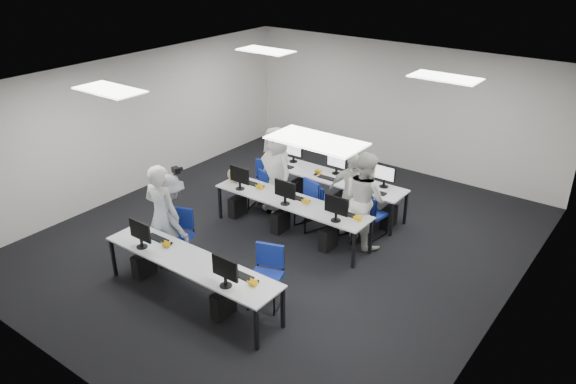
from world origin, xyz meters
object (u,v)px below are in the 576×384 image
Objects in this scene: chair_7 at (372,222)px; student_1 at (365,199)px; chair_3 at (309,215)px; chair_5 at (271,194)px; chair_2 at (263,193)px; desk_front at (191,263)px; chair_0 at (178,247)px; chair_1 at (266,287)px; desk_mid at (291,203)px; student_2 at (277,170)px; photographer at (171,218)px; chair_6 at (319,209)px; student_3 at (352,194)px; chair_4 at (355,224)px; student_0 at (162,215)px.

student_1 reaches higher than chair_7.
chair_3 is 1.23m from chair_5.
desk_front is at bearing -85.56° from chair_2.
student_1 reaches higher than chair_0.
chair_5 is (-2.08, 2.76, -0.05)m from chair_1.
chair_1 reaches higher than chair_3.
chair_1 is 1.14× the size of chair_7.
student_2 is at bearing 141.81° from desk_mid.
photographer is (-1.29, -2.36, 0.53)m from chair_3.
chair_6 is 0.87m from student_3.
chair_7 is 0.47× the size of student_1.
chair_5 is 2.73m from photographer.
chair_1 is at bearing -38.07° from chair_5.
desk_front is 3.76m from chair_7.
chair_4 is (1.04, 0.63, -0.40)m from desk_mid.
desk_front is at bearing 92.58° from student_1.
chair_0 is 1.02× the size of chair_1.
desk_mid is 1.60m from chair_7.
desk_mid is at bearing 41.31° from chair_0.
chair_4 is at bearing 11.10° from chair_5.
chair_2 reaches higher than chair_7.
chair_2 reaches higher than chair_6.
student_3 reaches higher than chair_2.
chair_6 reaches higher than desk_front.
chair_1 is 1.18× the size of chair_5.
chair_3 is at bearing -149.19° from chair_7.
chair_3 is 0.47× the size of student_1.
student_1 is (2.43, -0.05, 0.59)m from chair_2.
desk_mid is 1.28m from chair_4.
chair_5 is (0.11, 0.15, -0.05)m from chair_2.
student_1 is (1.23, 3.19, 0.21)m from desk_front.
chair_4 is at bearing -15.85° from chair_2.
student_0 is at bearing -94.87° from chair_3.
student_0 reaches higher than chair_6.
photographer is (-1.19, 0.70, 0.11)m from desk_front.
chair_5 is 2.02m from student_3.
chair_7 is at bearing 43.93° from chair_3.
chair_4 is (1.04, 3.23, -0.40)m from desk_front.
student_2 reaches higher than chair_1.
chair_1 is at bearing -66.03° from chair_2.
desk_front is at bearing -100.53° from chair_7.
chair_0 is 3.43m from student_1.
chair_2 is at bearing -159.18° from chair_6.
chair_0 is 0.60× the size of student_3.
student_3 reaches higher than desk_mid.
chair_5 is at bearing -172.80° from chair_3.
chair_2 is at bearing 22.61° from student_1.
photographer is at bearing 69.44° from student_1.
student_2 is (-1.00, -0.06, 0.60)m from chair_6.
chair_4 reaches higher than desk_front.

